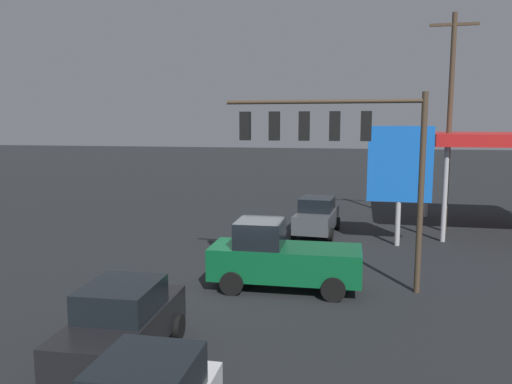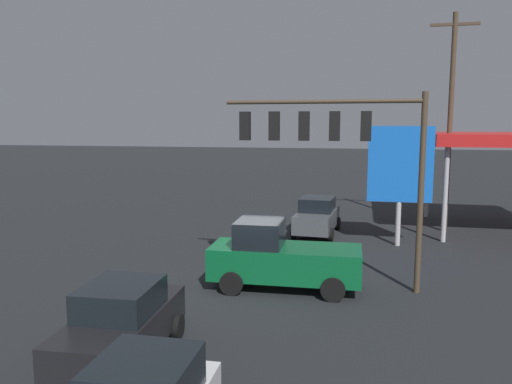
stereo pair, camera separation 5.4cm
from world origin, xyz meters
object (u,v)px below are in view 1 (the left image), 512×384
Objects in this scene: utility_pole at (450,119)px; sedan_waiting at (122,323)px; price_sign at (400,167)px; sedan_far at (317,216)px; traffic_signal_assembly at (335,140)px; pickup_parked at (281,257)px.

utility_pole is 20.50m from sedan_waiting.
price_sign is (2.69, 3.80, -2.21)m from utility_pole.
sedan_waiting is at bearing 61.31° from price_sign.
sedan_waiting is 0.99× the size of sedan_far.
utility_pole is (-5.34, -10.51, 0.78)m from traffic_signal_assembly.
pickup_parked is (4.42, 7.25, -2.63)m from price_sign.
sedan_far is at bearing 17.28° from utility_pole.
sedan_waiting is 0.85× the size of pickup_parked.
utility_pole is 5.15m from price_sign.
utility_pole is 8.57m from sedan_far.
traffic_signal_assembly is 0.60× the size of utility_pole.
pickup_parked is (7.11, 11.04, -4.85)m from utility_pole.
sedan_waiting and sedan_far have the same top height.
traffic_signal_assembly is 9.17m from sedan_waiting.
price_sign is 1.24× the size of sedan_far.
sedan_waiting is (10.01, 17.17, -5.00)m from utility_pole.
traffic_signal_assembly is 7.35m from price_sign.
price_sign is (-2.65, -6.71, -1.43)m from traffic_signal_assembly.
utility_pole reaches higher than traffic_signal_assembly.
traffic_signal_assembly is 1.20× the size of price_sign.
traffic_signal_assembly is at bearing 13.00° from sedan_far.
sedan_far is (-3.37, -15.11, 0.00)m from sedan_waiting.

